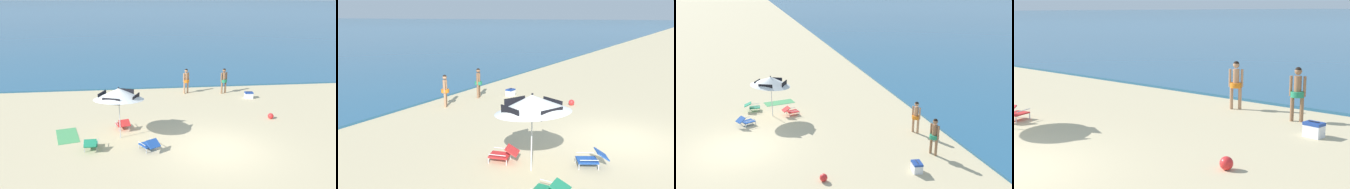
# 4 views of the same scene
# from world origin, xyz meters

# --- Properties ---
(ground_plane) EXTENTS (800.00, 800.00, 0.00)m
(ground_plane) POSITION_xyz_m (0.00, 0.00, 0.00)
(ground_plane) COLOR #CCB78C
(ocean_water) EXTENTS (800.00, 800.00, 0.10)m
(ocean_water) POSITION_xyz_m (0.00, 409.82, 0.05)
(ocean_water) COLOR #285B7F
(ocean_water) RESTS_ON ground
(beach_umbrella_striped_main) EXTENTS (2.56, 2.59, 2.37)m
(beach_umbrella_striped_main) POSITION_xyz_m (-3.94, 1.66, 2.01)
(beach_umbrella_striped_main) COLOR silver
(beach_umbrella_striped_main) RESTS_ON ground
(lounge_chair_under_umbrella) EXTENTS (0.76, 1.00, 0.52)m
(lounge_chair_under_umbrella) POSITION_xyz_m (-3.82, 2.65, 0.27)
(lounge_chair_under_umbrella) COLOR red
(lounge_chair_under_umbrella) RESTS_ON ground
(lounge_chair_beside_umbrella) EXTENTS (0.90, 1.03, 0.53)m
(lounge_chair_beside_umbrella) POSITION_xyz_m (-2.75, 0.24, 0.27)
(lounge_chair_beside_umbrella) COLOR #1E4799
(lounge_chair_beside_umbrella) RESTS_ON ground
(lounge_chair_facing_sea) EXTENTS (0.60, 0.89, 0.51)m
(lounge_chair_facing_sea) POSITION_xyz_m (-5.11, 0.54, 0.28)
(lounge_chair_facing_sea) COLOR #1E7F56
(lounge_chair_facing_sea) RESTS_ON ground
(person_standing_near_shore) EXTENTS (0.42, 0.39, 1.61)m
(person_standing_near_shore) POSITION_xyz_m (0.15, 8.45, 0.93)
(person_standing_near_shore) COLOR tan
(person_standing_near_shore) RESTS_ON ground
(person_standing_beside) EXTENTS (0.46, 0.40, 1.63)m
(person_standing_beside) POSITION_xyz_m (2.55, 8.17, 0.94)
(person_standing_beside) COLOR #8C6042
(person_standing_beside) RESTS_ON ground
(cooler_box) EXTENTS (0.53, 0.40, 0.43)m
(cooler_box) POSITION_xyz_m (3.77, 6.85, 0.20)
(cooler_box) COLOR white
(cooler_box) RESTS_ON ground
(beach_ball) EXTENTS (0.29, 0.29, 0.29)m
(beach_ball) POSITION_xyz_m (3.62, 3.21, 0.15)
(beach_ball) COLOR red
(beach_ball) RESTS_ON ground
(beach_towel) EXTENTS (1.31, 1.96, 0.01)m
(beach_towel) POSITION_xyz_m (-6.30, 2.16, 0.01)
(beach_towel) COLOR #4C9E5B
(beach_towel) RESTS_ON ground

